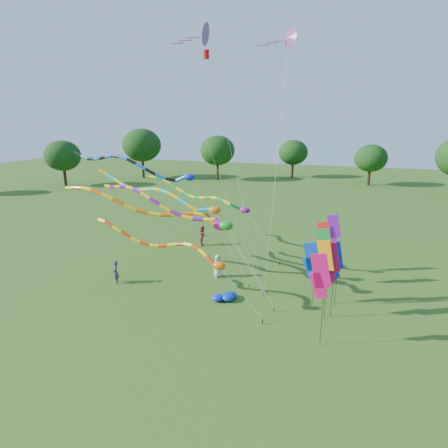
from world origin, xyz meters
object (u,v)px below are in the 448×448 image
(tube_kite_orange, at_px, (160,210))
(person_b, at_px, (116,272))
(tube_kite_red, at_px, (174,248))
(blue_nylon_heap, at_px, (230,296))
(person_c, at_px, (203,235))
(person_a, at_px, (218,266))

(tube_kite_orange, relative_size, person_b, 9.10)
(tube_kite_red, bearing_deg, blue_nylon_heap, 29.58)
(tube_kite_orange, bearing_deg, person_c, 90.45)
(blue_nylon_heap, relative_size, person_a, 0.88)
(blue_nylon_heap, height_order, person_a, person_a)
(tube_kite_red, distance_m, blue_nylon_heap, 4.92)
(tube_kite_red, distance_m, person_a, 5.32)
(tube_kite_orange, height_order, blue_nylon_heap, tube_kite_orange)
(blue_nylon_heap, xyz_separation_m, person_b, (-8.57, -0.07, 0.63))
(tube_kite_orange, distance_m, person_a, 5.97)
(person_b, bearing_deg, blue_nylon_heap, 61.69)
(tube_kite_orange, xyz_separation_m, person_c, (0.19, 7.96, -4.26))
(person_a, height_order, person_c, person_c)
(tube_kite_red, height_order, person_b, tube_kite_red)
(tube_kite_orange, bearing_deg, tube_kite_red, -48.80)
(tube_kite_orange, distance_m, blue_nylon_heap, 7.82)
(tube_kite_red, xyz_separation_m, blue_nylon_heap, (3.40, 1.14, -3.37))
(person_b, xyz_separation_m, person_c, (2.98, 9.79, 0.08))
(tube_kite_red, relative_size, tube_kite_orange, 0.75)
(tube_kite_red, relative_size, blue_nylon_heap, 7.62)
(person_a, relative_size, person_b, 1.02)
(person_c, bearing_deg, tube_kite_orange, 148.63)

